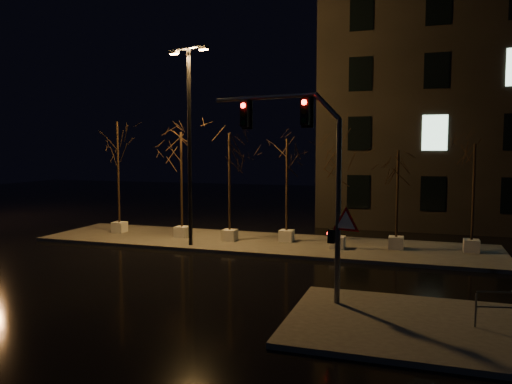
% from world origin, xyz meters
% --- Properties ---
extents(ground, '(90.00, 90.00, 0.00)m').
position_xyz_m(ground, '(0.00, 0.00, 0.00)').
color(ground, black).
rests_on(ground, ground).
extents(median, '(22.00, 5.00, 0.15)m').
position_xyz_m(median, '(0.00, 6.00, 0.07)').
color(median, '#403E39').
rests_on(median, ground).
extents(sidewalk_corner, '(7.00, 5.00, 0.15)m').
position_xyz_m(sidewalk_corner, '(7.50, -3.50, 0.07)').
color(sidewalk_corner, '#403E39').
rests_on(sidewalk_corner, ground).
extents(tree_0, '(1.80, 1.80, 6.09)m').
position_xyz_m(tree_0, '(-8.03, 6.26, 4.77)').
color(tree_0, beige).
rests_on(tree_0, median).
extents(tree_1, '(1.80, 1.80, 5.48)m').
position_xyz_m(tree_1, '(-4.13, 5.94, 4.30)').
color(tree_1, beige).
rests_on(tree_1, median).
extents(tree_2, '(1.80, 1.80, 5.37)m').
position_xyz_m(tree_2, '(-1.47, 5.78, 4.23)').
color(tree_2, beige).
rests_on(tree_2, median).
extents(tree_3, '(1.80, 1.80, 5.11)m').
position_xyz_m(tree_3, '(1.22, 6.49, 4.03)').
color(tree_3, beige).
rests_on(tree_3, median).
extents(tree_4, '(1.80, 1.80, 4.71)m').
position_xyz_m(tree_4, '(3.84, 5.53, 3.73)').
color(tree_4, beige).
rests_on(tree_4, median).
extents(tree_5, '(1.80, 1.80, 4.53)m').
position_xyz_m(tree_5, '(6.36, 6.27, 3.59)').
color(tree_5, beige).
rests_on(tree_5, median).
extents(tree_6, '(1.80, 1.80, 4.81)m').
position_xyz_m(tree_6, '(9.51, 6.55, 3.80)').
color(tree_6, beige).
rests_on(tree_6, median).
extents(traffic_signal_mast, '(4.88, 1.30, 6.12)m').
position_xyz_m(traffic_signal_mast, '(4.12, -2.24, 4.17)').
color(traffic_signal_mast, '#54575C').
rests_on(traffic_signal_mast, sidewalk_corner).
extents(streetlight_main, '(2.23, 0.89, 9.07)m').
position_xyz_m(streetlight_main, '(-2.82, 4.20, 5.39)').
color(streetlight_main, black).
rests_on(streetlight_main, median).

